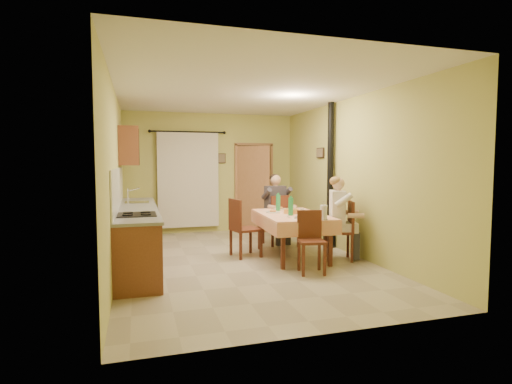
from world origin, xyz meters
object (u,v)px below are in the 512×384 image
object	(u,v)px
man_right	(339,208)
chair_right	(340,243)
chair_far	(276,230)
dining_table	(292,235)
chair_near	(311,254)
stove_flue	(330,195)
chair_left	(245,240)
man_far	(276,201)

from	to	relation	value
man_right	chair_right	bearing A→B (deg)	-90.00
chair_far	chair_right	xyz separation A→B (m)	(0.61, -1.51, 0.00)
chair_far	man_right	size ratio (longest dim) A/B	0.72
dining_table	man_right	size ratio (longest dim) A/B	1.31
chair_near	stove_flue	xyz separation A→B (m)	(1.11, 1.60, 0.74)
dining_table	chair_right	world-z (taller)	chair_right
chair_far	man_right	world-z (taller)	man_right
dining_table	chair_left	world-z (taller)	chair_left
dining_table	man_right	world-z (taller)	man_right
chair_far	chair_right	distance (m)	1.62
chair_right	chair_near	bearing A→B (deg)	147.26
chair_right	man_far	size ratio (longest dim) A/B	0.72
stove_flue	chair_near	bearing A→B (deg)	-124.88
stove_flue	chair_left	bearing A→B (deg)	-170.63
chair_far	chair_right	size ratio (longest dim) A/B	1.00
dining_table	man_right	distance (m)	0.95
man_far	chair_right	bearing A→B (deg)	-79.58
chair_left	stove_flue	world-z (taller)	stove_flue
man_far	stove_flue	size ratio (longest dim) A/B	0.50
dining_table	chair_far	distance (m)	1.10
man_far	man_right	bearing A→B (deg)	-79.97
man_right	stove_flue	size ratio (longest dim) A/B	0.50
chair_far	man_far	distance (m)	0.59
chair_right	chair_left	size ratio (longest dim) A/B	0.99
dining_table	chair_right	distance (m)	0.82
chair_near	man_far	world-z (taller)	man_far
chair_left	man_far	size ratio (longest dim) A/B	0.73
chair_right	chair_left	xyz separation A→B (m)	(-1.48, 0.68, 0.00)
chair_left	stove_flue	size ratio (longest dim) A/B	0.36
chair_near	man_far	xyz separation A→B (m)	(0.19, 2.14, 0.59)
man_far	man_right	size ratio (longest dim) A/B	1.00
chair_right	chair_left	bearing A→B (deg)	84.91
chair_left	man_right	bearing A→B (deg)	53.32
dining_table	man_far	distance (m)	1.21
chair_near	chair_far	bearing A→B (deg)	-84.21
dining_table	man_far	world-z (taller)	man_far
man_far	chair_left	bearing A→B (deg)	-147.68
chair_left	chair_far	bearing A→B (deg)	121.26
chair_left	man_far	bearing A→B (deg)	121.87
dining_table	chair_far	world-z (taller)	chair_far
dining_table	man_right	bearing A→B (deg)	-27.76
man_right	chair_far	bearing A→B (deg)	41.20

